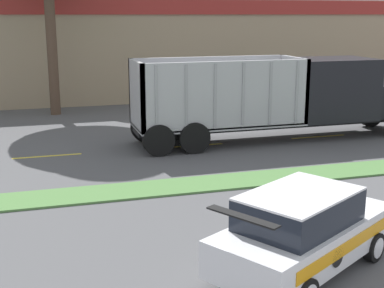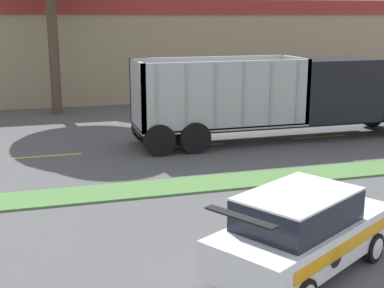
% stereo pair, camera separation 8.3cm
% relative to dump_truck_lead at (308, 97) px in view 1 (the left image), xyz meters
% --- Properties ---
extents(grass_verge, '(120.00, 1.44, 0.06)m').
position_rel_dump_truck_lead_xyz_m(grass_verge, '(-5.79, -4.77, -1.63)').
color(grass_verge, '#517F42').
rests_on(grass_verge, ground_plane).
extents(centre_line_3, '(2.40, 0.14, 0.01)m').
position_rel_dump_truck_lead_xyz_m(centre_line_3, '(-10.29, -0.05, -1.66)').
color(centre_line_3, yellow).
rests_on(centre_line_3, ground_plane).
extents(centre_line_4, '(2.40, 0.14, 0.01)m').
position_rel_dump_truck_lead_xyz_m(centre_line_4, '(-4.89, -0.05, -1.66)').
color(centre_line_4, yellow).
rests_on(centre_line_4, ground_plane).
extents(centre_line_5, '(2.40, 0.14, 0.01)m').
position_rel_dump_truck_lead_xyz_m(centre_line_5, '(0.51, -0.05, -1.66)').
color(centre_line_5, yellow).
rests_on(centre_line_5, ground_plane).
extents(dump_truck_lead, '(12.14, 2.62, 3.30)m').
position_rel_dump_truck_lead_xyz_m(dump_truck_lead, '(0.00, 0.00, 0.00)').
color(dump_truck_lead, black).
rests_on(dump_truck_lead, ground_plane).
extents(rally_car, '(4.53, 3.63, 1.70)m').
position_rel_dump_truck_lead_xyz_m(rally_car, '(-5.79, -10.49, -0.81)').
color(rally_car, white).
rests_on(rally_car, ground_plane).
extents(store_building_backdrop, '(39.62, 12.10, 5.74)m').
position_rel_dump_truck_lead_xyz_m(store_building_backdrop, '(-5.03, 16.23, 1.21)').
color(store_building_backdrop, '#9E896B').
rests_on(store_building_backdrop, ground_plane).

